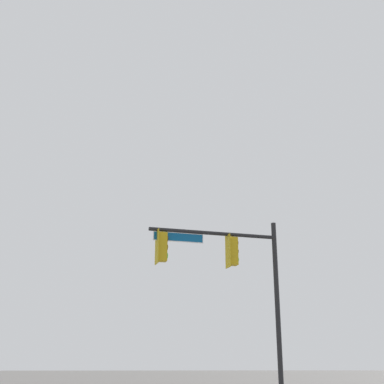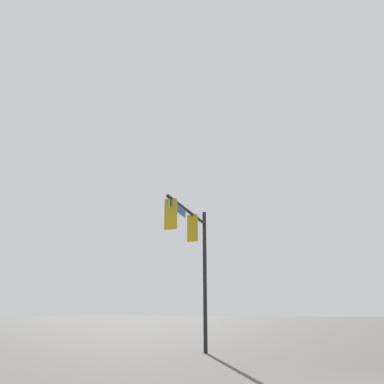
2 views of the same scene
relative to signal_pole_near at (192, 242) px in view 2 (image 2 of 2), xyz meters
name	(u,v)px [view 2 (image 2 of 2)]	position (x,y,z in m)	size (l,w,h in m)	color
signal_pole_near	(192,242)	(0.00, 0.00, 0.00)	(5.17, 1.29, 6.95)	black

